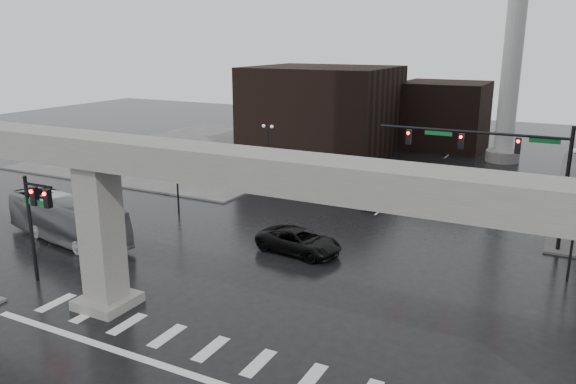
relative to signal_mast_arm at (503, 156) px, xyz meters
The scene contains 15 objects.
ground 21.64m from the signal_mast_arm, 115.57° to the right, with size 160.00×160.00×0.00m, color black.
sidewalk_nw 39.41m from the signal_mast_arm, 153.82° to the left, with size 28.00×36.00×0.15m, color slate.
elevated_guideway 20.35m from the signal_mast_arm, 112.35° to the right, with size 48.00×2.60×8.70m.
building_far_left 32.68m from the signal_mast_arm, 134.74° to the left, with size 16.00×14.00×10.00m, color black.
building_far_mid 35.02m from the signal_mast_arm, 108.32° to the left, with size 10.00×10.00×8.00m, color black.
smokestack 28.38m from the signal_mast_arm, 96.28° to the left, with size 3.60×3.60×30.00m.
signal_mast_arm is the anchor object (origin of this frame).
signal_left_pole 28.09m from the signal_mast_arm, 139.26° to the right, with size 2.30×0.30×6.00m.
lamp_right_0 6.99m from the signal_mast_arm, 46.80° to the right, with size 1.22×0.32×5.11m.
lamp_left_0 23.12m from the signal_mast_arm, 167.96° to the right, with size 1.22×0.32×5.11m.
lamp_left_1 24.42m from the signal_mast_arm, 157.75° to the left, with size 1.22×0.32×5.11m.
lamp_left_2 32.40m from the signal_mast_arm, 134.11° to the left, with size 1.22×0.32×5.11m.
pickup_truck 14.15m from the signal_mast_arm, 143.91° to the right, with size 2.55×5.53×1.54m, color black.
city_bus 28.75m from the signal_mast_arm, 153.09° to the right, with size 2.53×10.82×3.01m, color #9D9CA1.
far_car 11.78m from the signal_mast_arm, 155.78° to the left, with size 1.56×3.87×1.32m, color black.
Camera 1 is at (13.00, -18.74, 12.99)m, focal length 35.00 mm.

